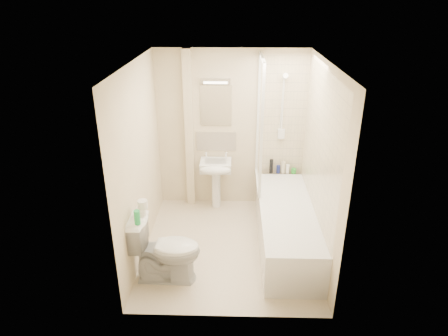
{
  "coord_description": "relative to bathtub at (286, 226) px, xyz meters",
  "views": [
    {
      "loc": [
        0.06,
        -4.43,
        3.12
      ],
      "look_at": [
        -0.07,
        0.2,
        1.05
      ],
      "focal_mm": 32.0,
      "sensor_mm": 36.0,
      "label": 1
    }
  ],
  "objects": [
    {
      "name": "strip_light",
      "position": [
        -0.97,
        1.15,
        1.66
      ],
      "size": [
        0.42,
        0.07,
        0.07
      ],
      "primitive_type": "cube",
      "color": "silver",
      "rests_on": "wall_back"
    },
    {
      "name": "toilet",
      "position": [
        -1.47,
        -0.72,
        0.12
      ],
      "size": [
        0.49,
        0.82,
        0.81
      ],
      "primitive_type": "imported",
      "rotation": [
        0.0,
        0.0,
        1.55
      ],
      "color": "white",
      "rests_on": "ground"
    },
    {
      "name": "toilet_roll_lower",
      "position": [
        -1.73,
        -0.65,
        0.57
      ],
      "size": [
        0.12,
        0.12,
        0.09
      ],
      "primitive_type": "cylinder",
      "color": "white",
      "rests_on": "toilet"
    },
    {
      "name": "wall_right",
      "position": [
        0.35,
        -0.07,
        0.91
      ],
      "size": [
        0.02,
        2.5,
        2.4
      ],
      "primitive_type": "cube",
      "color": "beige",
      "rests_on": "ground"
    },
    {
      "name": "shower_screen",
      "position": [
        -0.35,
        0.73,
        1.16
      ],
      "size": [
        0.04,
        0.92,
        1.8
      ],
      "color": "white",
      "rests_on": "bathtub"
    },
    {
      "name": "shower_fixture",
      "position": [
        -0.0,
        1.12,
        1.26
      ],
      "size": [
        0.1,
        0.16,
        0.99
      ],
      "color": "white",
      "rests_on": "wall_back"
    },
    {
      "name": "floor",
      "position": [
        -0.75,
        -0.07,
        -0.29
      ],
      "size": [
        2.5,
        2.5,
        0.0
      ],
      "primitive_type": "plane",
      "color": "beige",
      "rests_on": "ground"
    },
    {
      "name": "bottle_cream",
      "position": [
        0.06,
        1.09,
        0.36
      ],
      "size": [
        0.06,
        0.06,
        0.19
      ],
      "primitive_type": "cylinder",
      "color": "beige",
      "rests_on": "bathtub"
    },
    {
      "name": "bottle_green",
      "position": [
        0.22,
        1.09,
        0.3
      ],
      "size": [
        0.07,
        0.07,
        0.08
      ],
      "primitive_type": "cylinder",
      "color": "green",
      "rests_on": "bathtub"
    },
    {
      "name": "pipe_boxing",
      "position": [
        -1.37,
        1.12,
        0.91
      ],
      "size": [
        0.12,
        0.12,
        2.4
      ],
      "primitive_type": "cube",
      "color": "beige",
      "rests_on": "ground"
    },
    {
      "name": "wall_left",
      "position": [
        -1.85,
        -0.07,
        0.91
      ],
      "size": [
        0.02,
        2.5,
        2.4
      ],
      "primitive_type": "cube",
      "color": "beige",
      "rests_on": "ground"
    },
    {
      "name": "mirror",
      "position": [
        -0.97,
        1.17,
        1.29
      ],
      "size": [
        0.46,
        0.01,
        0.6
      ],
      "primitive_type": "cube",
      "color": "white",
      "rests_on": "wall_back"
    },
    {
      "name": "tile_back",
      "position": [
        0.0,
        1.17,
        1.14
      ],
      "size": [
        0.7,
        0.01,
        1.75
      ],
      "primitive_type": "cube",
      "color": "beige",
      "rests_on": "wall_back"
    },
    {
      "name": "toilet_roll_upper",
      "position": [
        -1.7,
        -0.66,
        0.66
      ],
      "size": [
        0.11,
        0.11,
        0.09
      ],
      "primitive_type": "cylinder",
      "color": "white",
      "rests_on": "toilet_roll_lower"
    },
    {
      "name": "bottle_blue",
      "position": [
        -0.02,
        1.09,
        0.32
      ],
      "size": [
        0.06,
        0.06,
        0.13
      ],
      "primitive_type": "cylinder",
      "color": "navy",
      "rests_on": "bathtub"
    },
    {
      "name": "tile_right",
      "position": [
        0.34,
        0.0,
        1.14
      ],
      "size": [
        0.01,
        2.1,
        1.75
      ],
      "primitive_type": "cube",
      "color": "beige",
      "rests_on": "wall_right"
    },
    {
      "name": "wall_back",
      "position": [
        -0.75,
        1.18,
        0.91
      ],
      "size": [
        2.2,
        0.02,
        2.4
      ],
      "primitive_type": "cube",
      "color": "beige",
      "rests_on": "ground"
    },
    {
      "name": "pedestal_sink",
      "position": [
        -0.97,
        0.95,
        0.34
      ],
      "size": [
        0.46,
        0.45,
        0.9
      ],
      "color": "white",
      "rests_on": "ground"
    },
    {
      "name": "splashback",
      "position": [
        -0.97,
        1.17,
        0.74
      ],
      "size": [
        0.6,
        0.02,
        0.3
      ],
      "primitive_type": "cube",
      "color": "beige",
      "rests_on": "wall_back"
    },
    {
      "name": "bathtub",
      "position": [
        0.0,
        0.0,
        0.0
      ],
      "size": [
        0.7,
        2.1,
        0.55
      ],
      "color": "white",
      "rests_on": "ground"
    },
    {
      "name": "ceiling",
      "position": [
        -0.75,
        -0.07,
        2.11
      ],
      "size": [
        2.2,
        2.5,
        0.02
      ],
      "primitive_type": "cube",
      "color": "white",
      "rests_on": "wall_back"
    },
    {
      "name": "bottle_white_b",
      "position": [
        0.12,
        1.09,
        0.33
      ],
      "size": [
        0.05,
        0.05,
        0.14
      ],
      "primitive_type": "cylinder",
      "color": "white",
      "rests_on": "bathtub"
    },
    {
      "name": "green_bottle",
      "position": [
        -1.73,
        -0.84,
        0.6
      ],
      "size": [
        0.06,
        0.06,
        0.16
      ],
      "primitive_type": "cylinder",
      "color": "green",
      "rests_on": "toilet"
    },
    {
      "name": "bottle_black_b",
      "position": [
        -0.13,
        1.09,
        0.37
      ],
      "size": [
        0.05,
        0.05,
        0.22
      ],
      "primitive_type": "cylinder",
      "color": "black",
      "rests_on": "bathtub"
    }
  ]
}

